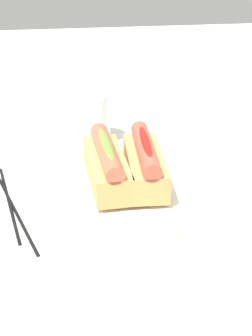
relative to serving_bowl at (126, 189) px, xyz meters
name	(u,v)px	position (x,y,z in m)	size (l,w,h in m)	color
ground_plane	(137,194)	(-0.01, 0.02, -0.02)	(2.40, 2.40, 0.00)	silver
serving_bowl	(126,189)	(0.00, 0.00, 0.00)	(0.27, 0.27, 0.03)	white
hotdog_front	(107,164)	(0.00, -0.03, 0.04)	(0.15, 0.06, 0.06)	tan
hotdog_back	(145,162)	(0.00, 0.03, 0.04)	(0.15, 0.06, 0.06)	tan
water_glass	(91,120)	(-0.21, -0.03, 0.02)	(0.07, 0.07, 0.09)	white
napkin_box	(221,228)	(0.20, 0.08, 0.06)	(0.11, 0.04, 0.15)	white
chopstick_near	(16,212)	(0.02, -0.16, -0.01)	(0.01, 0.01, 0.22)	black
chopstick_far	(9,201)	(-0.01, -0.17, -0.01)	(0.01, 0.01, 0.22)	black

